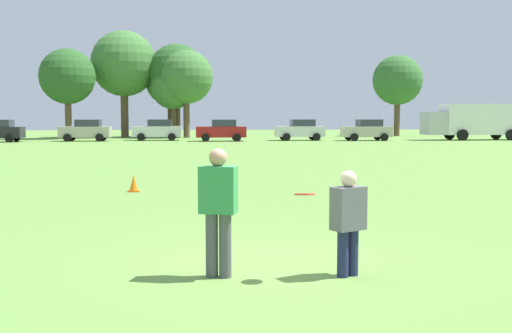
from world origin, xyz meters
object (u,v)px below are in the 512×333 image
player_thrower (218,205)px  box_truck (473,120)px  traffic_cone (134,183)px  parked_car_near_right (300,130)px  player_defender (348,218)px  frisbee (305,194)px  parked_car_mid_right (221,130)px  parked_car_mid_left (86,130)px  parked_car_center (158,130)px  parked_car_far_right (367,130)px

player_thrower → box_truck: bearing=62.1°
traffic_cone → parked_car_near_right: parked_car_near_right is taller
player_thrower → traffic_cone: player_thrower is taller
player_defender → traffic_cone: size_ratio=2.94×
frisbee → traffic_cone: frisbee is taller
traffic_cone → parked_car_mid_right: parked_car_mid_right is taller
parked_car_near_right → box_truck: size_ratio=0.50×
frisbee → parked_car_mid_right: size_ratio=0.06×
parked_car_mid_left → box_truck: (33.70, -0.36, 0.83)m
parked_car_center → player_defender: bearing=-82.9°
player_thrower → parked_car_center: (-4.07, 46.18, -0.04)m
parked_car_mid_left → parked_car_far_right: bearing=-2.3°
player_defender → parked_car_center: size_ratio=0.33×
parked_car_near_right → frisbee: bearing=-99.0°
parked_car_mid_right → parked_car_far_right: (12.53, 0.06, 0.00)m
parked_car_center → box_truck: box_truck is taller
traffic_cone → parked_car_center: (-1.93, 36.72, 0.69)m
parked_car_mid_left → player_defender: bearing=-75.5°
parked_car_center → parked_car_mid_left: bearing=-170.7°
player_thrower → parked_car_center: parked_car_center is taller
parked_car_mid_right → box_truck: 22.32m
frisbee → parked_car_center: 46.70m
traffic_cone → parked_car_mid_left: bearing=102.4°
player_thrower → parked_car_mid_right: size_ratio=0.40×
parked_car_near_right → box_truck: box_truck is taller
parked_car_center → box_truck: 27.82m
parked_car_mid_left → parked_car_center: same height
parked_car_mid_right → parked_car_near_right: 6.96m
player_thrower → parked_car_center: 46.36m
player_thrower → parked_car_far_right: (13.95, 44.24, -0.04)m
traffic_cone → parked_car_far_right: parked_car_far_right is taller
frisbee → box_truck: bearing=63.4°
player_defender → traffic_cone: (-3.84, 9.57, -0.55)m
player_defender → frisbee: size_ratio=5.20×
player_defender → parked_car_center: bearing=97.1°
player_thrower → player_defender: player_thrower is taller
player_defender → parked_car_far_right: 46.01m
player_thrower → parked_car_center: size_ratio=0.40×
parked_car_mid_left → parked_car_far_right: size_ratio=1.00×
parked_car_near_right → parked_car_mid_right: bearing=-171.6°
parked_car_center → player_thrower: bearing=-85.0°
traffic_cone → parked_car_mid_left: (-7.86, 35.75, 0.69)m
parked_car_near_right → traffic_cone: bearing=-106.3°
traffic_cone → box_truck: box_truck is taller
player_defender → frisbee: (-0.61, -0.13, 0.34)m
player_defender → parked_car_near_right: parked_car_near_right is taller
parked_car_far_right → box_truck: bearing=3.6°
player_defender → traffic_cone: bearing=111.9°
parked_car_center → box_truck: bearing=-2.7°
frisbee → parked_car_far_right: bearing=73.9°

